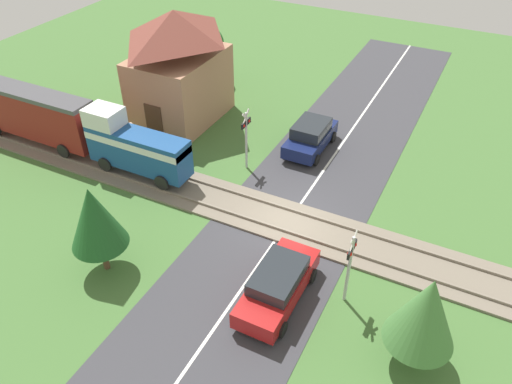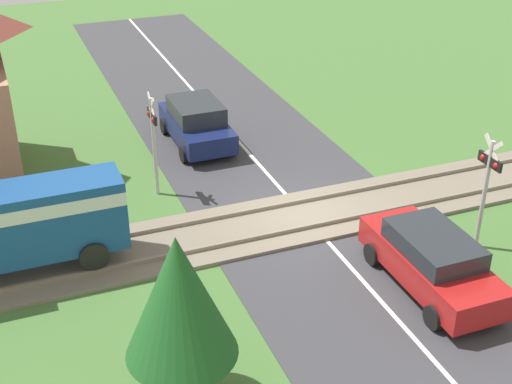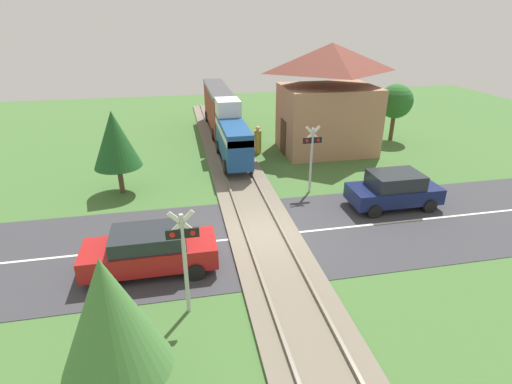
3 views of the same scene
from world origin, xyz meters
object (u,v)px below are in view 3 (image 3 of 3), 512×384
Objects in this scene: car_near_crossing at (150,250)px; station_building at (328,100)px; crossing_signal_west_approach at (184,250)px; car_far_side at (394,190)px; pedestrian_by_station at (258,141)px; crossing_signal_east_approach at (312,151)px; train at (223,116)px.

car_near_crossing is 15.30m from station_building.
car_near_crossing is 1.33× the size of crossing_signal_west_approach.
car_far_side is 2.33× the size of pedestrian_by_station.
station_building reaches higher than car_near_crossing.
crossing_signal_east_approach is at bearing 144.09° from car_far_side.
car_near_crossing is 0.68× the size of station_building.
station_building is at bearing 55.47° from crossing_signal_west_approach.
car_near_crossing is at bearing -144.82° from crossing_signal_east_approach.
train is at bearing 73.00° from car_near_crossing.
pedestrian_by_station is (-1.29, 6.24, -1.33)m from crossing_signal_east_approach.
station_building reaches higher than crossing_signal_east_approach.
train is at bearing 119.72° from car_far_side.
train is 2.13× the size of station_building.
crossing_signal_east_approach is (3.09, -8.65, 0.24)m from train.
train is 3.12× the size of car_near_crossing.
car_near_crossing is (-4.22, -13.81, -1.06)m from train.
car_far_side is 4.09m from crossing_signal_east_approach.
station_building is at bearing 63.13° from crossing_signal_east_approach.
car_far_side is (10.46, 2.88, 0.03)m from car_near_crossing.
car_near_crossing is 1.10× the size of car_far_side.
station_building is (10.31, 11.06, 2.36)m from car_near_crossing.
station_building is 4.91m from pedestrian_by_station.
pedestrian_by_station is at bearing 70.30° from crossing_signal_west_approach.
train is 3.43× the size of car_far_side.
car_far_side is (6.24, -10.93, -1.04)m from train.
crossing_signal_west_approach is at bearing -151.07° from car_far_side.
car_far_side is at bearing -88.91° from station_building.
pedestrian_by_station is at bearing 62.14° from car_near_crossing.
train is 9.19m from crossing_signal_east_approach.
train reaches higher than car_far_side.
crossing_signal_east_approach reaches higher than car_near_crossing.
car_far_side reaches higher than car_near_crossing.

